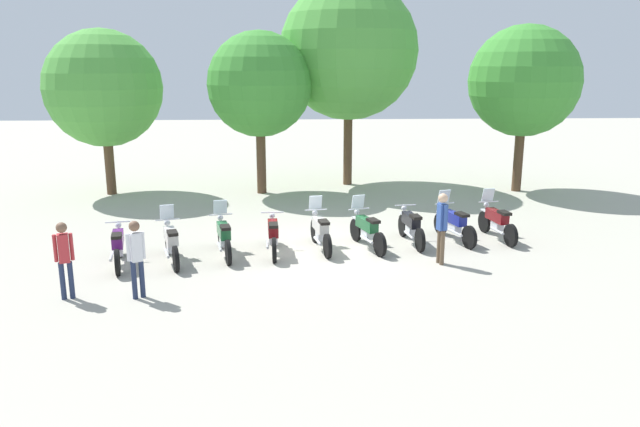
{
  "coord_description": "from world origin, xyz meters",
  "views": [
    {
      "loc": [
        -0.78,
        -15.83,
        4.91
      ],
      "look_at": [
        0.0,
        0.5,
        0.9
      ],
      "focal_mm": 34.36,
      "sensor_mm": 36.0,
      "label": 1
    }
  ],
  "objects_px": {
    "tree_0": "(103,88)",
    "person_1": "(64,255)",
    "person_2": "(442,222)",
    "motorcycle_0": "(118,246)",
    "tree_3": "(524,81)",
    "motorcycle_2": "(224,236)",
    "tree_1": "(259,85)",
    "motorcycle_3": "(273,235)",
    "motorcycle_8": "(497,221)",
    "motorcycle_4": "(320,231)",
    "motorcycle_6": "(411,226)",
    "motorcycle_5": "(367,229)",
    "motorcycle_7": "(454,223)",
    "tree_2": "(349,51)",
    "motorcycle_1": "(171,242)",
    "person_0": "(136,253)"
  },
  "relations": [
    {
      "from": "tree_0",
      "to": "motorcycle_7",
      "type": "bearing_deg",
      "value": -31.25
    },
    {
      "from": "motorcycle_7",
      "to": "motorcycle_0",
      "type": "bearing_deg",
      "value": 84.91
    },
    {
      "from": "motorcycle_3",
      "to": "motorcycle_8",
      "type": "height_order",
      "value": "motorcycle_8"
    },
    {
      "from": "motorcycle_6",
      "to": "motorcycle_4",
      "type": "bearing_deg",
      "value": 92.77
    },
    {
      "from": "tree_3",
      "to": "motorcycle_0",
      "type": "bearing_deg",
      "value": -147.03
    },
    {
      "from": "motorcycle_3",
      "to": "motorcycle_8",
      "type": "xyz_separation_m",
      "value": [
        6.38,
        1.04,
        0.01
      ]
    },
    {
      "from": "motorcycle_0",
      "to": "motorcycle_5",
      "type": "distance_m",
      "value": 6.48
    },
    {
      "from": "motorcycle_6",
      "to": "person_0",
      "type": "bearing_deg",
      "value": 113.16
    },
    {
      "from": "motorcycle_0",
      "to": "motorcycle_7",
      "type": "relative_size",
      "value": 1.01
    },
    {
      "from": "motorcycle_5",
      "to": "tree_3",
      "type": "relative_size",
      "value": 0.33
    },
    {
      "from": "tree_3",
      "to": "motorcycle_7",
      "type": "bearing_deg",
      "value": -122.24
    },
    {
      "from": "motorcycle_7",
      "to": "motorcycle_1",
      "type": "bearing_deg",
      "value": 85.21
    },
    {
      "from": "motorcycle_1",
      "to": "person_1",
      "type": "height_order",
      "value": "person_1"
    },
    {
      "from": "motorcycle_2",
      "to": "motorcycle_8",
      "type": "bearing_deg",
      "value": -94.15
    },
    {
      "from": "motorcycle_3",
      "to": "person_1",
      "type": "distance_m",
      "value": 5.33
    },
    {
      "from": "motorcycle_8",
      "to": "motorcycle_6",
      "type": "bearing_deg",
      "value": 88.23
    },
    {
      "from": "person_2",
      "to": "tree_1",
      "type": "bearing_deg",
      "value": 103.23
    },
    {
      "from": "motorcycle_2",
      "to": "motorcycle_5",
      "type": "xyz_separation_m",
      "value": [
        3.83,
        0.49,
        0.0
      ]
    },
    {
      "from": "motorcycle_7",
      "to": "person_1",
      "type": "height_order",
      "value": "person_1"
    },
    {
      "from": "person_2",
      "to": "tree_0",
      "type": "relative_size",
      "value": 0.29
    },
    {
      "from": "motorcycle_8",
      "to": "motorcycle_2",
      "type": "bearing_deg",
      "value": 89.44
    },
    {
      "from": "motorcycle_8",
      "to": "motorcycle_0",
      "type": "bearing_deg",
      "value": 90.97
    },
    {
      "from": "motorcycle_3",
      "to": "motorcycle_8",
      "type": "distance_m",
      "value": 6.46
    },
    {
      "from": "motorcycle_6",
      "to": "motorcycle_7",
      "type": "xyz_separation_m",
      "value": [
        1.27,
        0.2,
        0.01
      ]
    },
    {
      "from": "tree_0",
      "to": "person_1",
      "type": "bearing_deg",
      "value": -78.99
    },
    {
      "from": "tree_1",
      "to": "motorcycle_0",
      "type": "bearing_deg",
      "value": -110.16
    },
    {
      "from": "motorcycle_5",
      "to": "motorcycle_2",
      "type": "bearing_deg",
      "value": 79.55
    },
    {
      "from": "motorcycle_2",
      "to": "tree_1",
      "type": "distance_m",
      "value": 8.8
    },
    {
      "from": "motorcycle_5",
      "to": "motorcycle_3",
      "type": "bearing_deg",
      "value": 79.75
    },
    {
      "from": "person_1",
      "to": "motorcycle_4",
      "type": "bearing_deg",
      "value": -78.13
    },
    {
      "from": "motorcycle_7",
      "to": "motorcycle_5",
      "type": "bearing_deg",
      "value": 86.47
    },
    {
      "from": "motorcycle_0",
      "to": "tree_2",
      "type": "xyz_separation_m",
      "value": [
        6.69,
        10.28,
        4.92
      ]
    },
    {
      "from": "person_2",
      "to": "tree_3",
      "type": "relative_size",
      "value": 0.28
    },
    {
      "from": "motorcycle_0",
      "to": "tree_2",
      "type": "relative_size",
      "value": 0.26
    },
    {
      "from": "motorcycle_1",
      "to": "motorcycle_3",
      "type": "xyz_separation_m",
      "value": [
        2.56,
        0.63,
        -0.01
      ]
    },
    {
      "from": "person_1",
      "to": "tree_1",
      "type": "distance_m",
      "value": 11.96
    },
    {
      "from": "motorcycle_6",
      "to": "tree_3",
      "type": "distance_m",
      "value": 9.77
    },
    {
      "from": "motorcycle_2",
      "to": "motorcycle_4",
      "type": "bearing_deg",
      "value": -93.61
    },
    {
      "from": "motorcycle_1",
      "to": "person_2",
      "type": "height_order",
      "value": "person_2"
    },
    {
      "from": "motorcycle_4",
      "to": "person_1",
      "type": "relative_size",
      "value": 1.28
    },
    {
      "from": "motorcycle_1",
      "to": "motorcycle_0",
      "type": "bearing_deg",
      "value": 81.64
    },
    {
      "from": "motorcycle_0",
      "to": "tree_3",
      "type": "xyz_separation_m",
      "value": [
        13.26,
        8.6,
        3.75
      ]
    },
    {
      "from": "motorcycle_4",
      "to": "tree_3",
      "type": "height_order",
      "value": "tree_3"
    },
    {
      "from": "motorcycle_4",
      "to": "person_2",
      "type": "height_order",
      "value": "person_2"
    },
    {
      "from": "motorcycle_4",
      "to": "motorcycle_7",
      "type": "bearing_deg",
      "value": -90.86
    },
    {
      "from": "person_1",
      "to": "person_2",
      "type": "height_order",
      "value": "person_2"
    },
    {
      "from": "tree_0",
      "to": "tree_3",
      "type": "distance_m",
      "value": 15.88
    },
    {
      "from": "motorcycle_3",
      "to": "person_2",
      "type": "bearing_deg",
      "value": -108.2
    },
    {
      "from": "person_2",
      "to": "tree_0",
      "type": "bearing_deg",
      "value": 124.45
    },
    {
      "from": "motorcycle_3",
      "to": "tree_2",
      "type": "xyz_separation_m",
      "value": [
        2.85,
        9.45,
        4.92
      ]
    }
  ]
}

